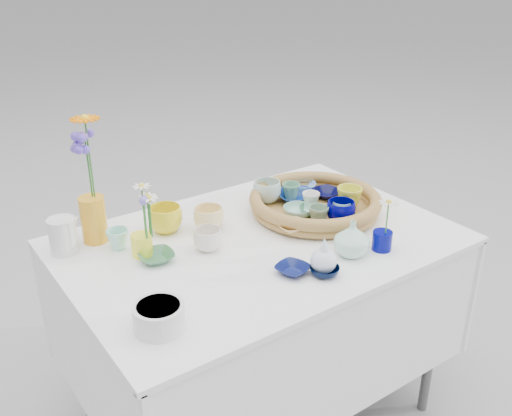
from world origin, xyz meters
TOP-DOWN VIEW (x-y plane):
  - ground at (0.00, 0.00)m, footprint 80.00×80.00m
  - display_table at (0.00, 0.00)m, footprint 1.26×0.86m
  - wicker_tray at (0.28, 0.05)m, footprint 0.47×0.47m
  - tray_ceramic_0 at (0.27, 0.14)m, footprint 0.18×0.18m
  - tray_ceramic_1 at (0.38, 0.11)m, footprint 0.11×0.11m
  - tray_ceramic_2 at (0.38, -0.02)m, footprint 0.09×0.09m
  - tray_ceramic_3 at (0.24, 0.02)m, footprint 0.10×0.10m
  - tray_ceramic_4 at (0.21, -0.05)m, footprint 0.09×0.09m
  - tray_ceramic_5 at (0.19, 0.04)m, footprint 0.13×0.13m
  - tray_ceramic_6 at (0.17, 0.20)m, footprint 0.11×0.11m
  - tray_ceramic_7 at (0.27, 0.06)m, footprint 0.08×0.08m
  - tray_ceramic_8 at (0.35, 0.20)m, footprint 0.13×0.13m
  - tray_ceramic_9 at (0.28, -0.09)m, footprint 0.11×0.11m
  - tray_ceramic_10 at (0.11, -0.04)m, footprint 0.11×0.11m
  - tray_ceramic_11 at (0.31, -0.05)m, footprint 0.08×0.08m
  - tray_ceramic_12 at (0.26, 0.16)m, footprint 0.08×0.08m
  - loose_ceramic_0 at (-0.23, 0.23)m, footprint 0.14×0.14m
  - loose_ceramic_1 at (-0.10, 0.16)m, footprint 0.14×0.14m
  - loose_ceramic_2 at (-0.34, 0.07)m, footprint 0.12×0.12m
  - loose_ceramic_3 at (-0.18, 0.04)m, footprint 0.12×0.12m
  - loose_ceramic_4 at (-0.04, -0.23)m, footprint 0.12×0.12m
  - loose_ceramic_5 at (-0.40, 0.21)m, footprint 0.09×0.09m
  - loose_ceramic_6 at (0.03, -0.29)m, footprint 0.09×0.09m
  - fluted_bowl at (-0.49, -0.25)m, footprint 0.16×0.16m
  - bud_vase_paleblue at (0.03, -0.28)m, footprint 0.10×0.10m
  - bud_vase_seafoam at (0.17, -0.25)m, footprint 0.14×0.14m
  - bud_vase_cobalt at (0.28, -0.28)m, footprint 0.08×0.08m
  - single_daisy at (0.28, -0.29)m, footprint 0.09×0.09m
  - tall_vase_yellow at (-0.44, 0.30)m, footprint 0.09×0.09m
  - gerbera at (-0.43, 0.30)m, footprint 0.13×0.13m
  - hydrangea at (-0.44, 0.31)m, footprint 0.09×0.09m
  - white_pitcher at (-0.55, 0.28)m, footprint 0.14×0.12m
  - daisy_cup at (-0.36, 0.12)m, footprint 0.07×0.07m
  - daisy_posy at (-0.35, 0.11)m, footprint 0.10×0.10m

SIDE VIEW (x-z plane):
  - ground at x=0.00m, z-range 0.00..0.00m
  - display_table at x=0.00m, z-range -0.38..0.38m
  - loose_ceramic_4 at x=-0.04m, z-range 0.77..0.79m
  - loose_ceramic_2 at x=-0.34m, z-range 0.77..0.79m
  - loose_ceramic_6 at x=0.03m, z-range 0.77..0.79m
  - tray_ceramic_10 at x=0.11m, z-range 0.78..0.81m
  - tray_ceramic_1 at x=0.38m, z-range 0.78..0.81m
  - bud_vase_cobalt at x=0.28m, z-range 0.77..0.83m
  - tray_ceramic_3 at x=0.24m, z-range 0.78..0.81m
  - loose_ceramic_5 at x=-0.40m, z-range 0.77..0.83m
  - tray_ceramic_8 at x=0.35m, z-range 0.78..0.81m
  - fluted_bowl at x=-0.49m, z-range 0.77..0.83m
  - tray_ceramic_5 at x=0.19m, z-range 0.78..0.82m
  - tray_ceramic_0 at x=0.27m, z-range 0.78..0.82m
  - daisy_cup at x=-0.36m, z-range 0.77..0.84m
  - loose_ceramic_3 at x=-0.18m, z-range 0.77..0.84m
  - wicker_tray at x=0.28m, z-range 0.77..0.84m
  - loose_ceramic_1 at x=-0.10m, z-range 0.77..0.85m
  - loose_ceramic_0 at x=-0.23m, z-range 0.77..0.86m
  - tray_ceramic_7 at x=0.27m, z-range 0.78..0.84m
  - tray_ceramic_11 at x=0.31m, z-range 0.78..0.84m
  - tray_ceramic_12 at x=0.26m, z-range 0.78..0.85m
  - tray_ceramic_4 at x=0.21m, z-range 0.78..0.85m
  - tray_ceramic_9 at x=0.28m, z-range 0.78..0.86m
  - white_pitcher at x=-0.55m, z-range 0.77..0.88m
  - bud_vase_seafoam at x=0.17m, z-range 0.77..0.88m
  - tray_ceramic_6 at x=0.17m, z-range 0.78..0.86m
  - tray_ceramic_2 at x=0.38m, z-range 0.78..0.87m
  - bud_vase_paleblue at x=0.03m, z-range 0.77..0.89m
  - tall_vase_yellow at x=-0.44m, z-range 0.77..0.92m
  - single_daisy at x=0.28m, z-range 0.82..0.94m
  - daisy_posy at x=-0.35m, z-range 0.84..1.00m
  - hydrangea at x=-0.44m, z-range 0.88..1.14m
  - gerbera at x=-0.43m, z-range 0.91..1.18m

